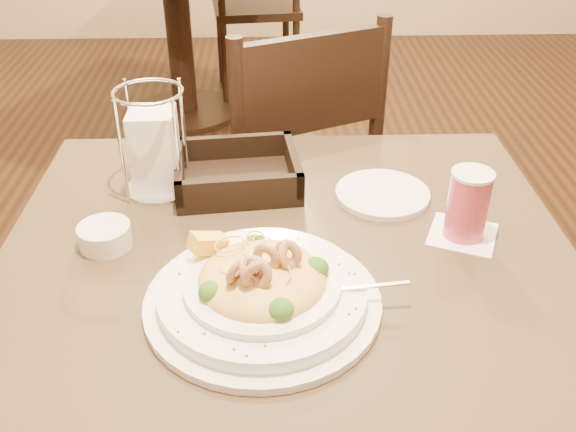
{
  "coord_description": "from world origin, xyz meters",
  "views": [
    {
      "loc": [
        -0.02,
        -0.77,
        1.33
      ],
      "look_at": [
        0.0,
        0.02,
        0.82
      ],
      "focal_mm": 40.0,
      "sensor_mm": 36.0,
      "label": 1
    }
  ],
  "objects_px": {
    "main_table": "(288,377)",
    "drink_glass": "(468,205)",
    "background_table": "(177,13)",
    "dining_chair_near": "(287,176)",
    "pasta_bowl": "(262,288)",
    "bread_basket": "(237,175)",
    "side_plate": "(382,194)",
    "dining_chair_far": "(257,0)",
    "butter_ramekin": "(105,236)",
    "napkin_caddy": "(155,148)"
  },
  "relations": [
    {
      "from": "main_table",
      "to": "drink_glass",
      "type": "xyz_separation_m",
      "value": [
        0.28,
        0.08,
        0.29
      ]
    },
    {
      "from": "background_table",
      "to": "dining_chair_near",
      "type": "xyz_separation_m",
      "value": [
        0.46,
        -1.54,
        -0.01
      ]
    },
    {
      "from": "pasta_bowl",
      "to": "drink_glass",
      "type": "xyz_separation_m",
      "value": [
        0.32,
        0.16,
        0.03
      ]
    },
    {
      "from": "bread_basket",
      "to": "background_table",
      "type": "bearing_deg",
      "value": 100.19
    },
    {
      "from": "dining_chair_near",
      "to": "side_plate",
      "type": "relative_size",
      "value": 5.58
    },
    {
      "from": "dining_chair_near",
      "to": "bread_basket",
      "type": "bearing_deg",
      "value": 53.55
    },
    {
      "from": "dining_chair_far",
      "to": "pasta_bowl",
      "type": "bearing_deg",
      "value": 84.31
    },
    {
      "from": "drink_glass",
      "to": "bread_basket",
      "type": "bearing_deg",
      "value": 155.14
    },
    {
      "from": "drink_glass",
      "to": "background_table",
      "type": "bearing_deg",
      "value": 108.54
    },
    {
      "from": "main_table",
      "to": "butter_ramekin",
      "type": "xyz_separation_m",
      "value": [
        -0.29,
        0.07,
        0.25
      ]
    },
    {
      "from": "pasta_bowl",
      "to": "bread_basket",
      "type": "bearing_deg",
      "value": 97.91
    },
    {
      "from": "dining_chair_near",
      "to": "pasta_bowl",
      "type": "bearing_deg",
      "value": 62.08
    },
    {
      "from": "napkin_caddy",
      "to": "side_plate",
      "type": "bearing_deg",
      "value": -5.55
    },
    {
      "from": "drink_glass",
      "to": "napkin_caddy",
      "type": "xyz_separation_m",
      "value": [
        -0.51,
        0.16,
        0.02
      ]
    },
    {
      "from": "pasta_bowl",
      "to": "drink_glass",
      "type": "distance_m",
      "value": 0.36
    },
    {
      "from": "napkin_caddy",
      "to": "bread_basket",
      "type": "bearing_deg",
      "value": 3.07
    },
    {
      "from": "bread_basket",
      "to": "napkin_caddy",
      "type": "xyz_separation_m",
      "value": [
        -0.14,
        -0.01,
        0.06
      ]
    },
    {
      "from": "main_table",
      "to": "side_plate",
      "type": "bearing_deg",
      "value": 49.37
    },
    {
      "from": "background_table",
      "to": "dining_chair_far",
      "type": "bearing_deg",
      "value": 34.06
    },
    {
      "from": "bread_basket",
      "to": "butter_ramekin",
      "type": "bearing_deg",
      "value": -137.97
    },
    {
      "from": "background_table",
      "to": "dining_chair_far",
      "type": "distance_m",
      "value": 0.44
    },
    {
      "from": "side_plate",
      "to": "butter_ramekin",
      "type": "height_order",
      "value": "butter_ramekin"
    },
    {
      "from": "pasta_bowl",
      "to": "butter_ramekin",
      "type": "height_order",
      "value": "pasta_bowl"
    },
    {
      "from": "side_plate",
      "to": "pasta_bowl",
      "type": "bearing_deg",
      "value": -126.58
    },
    {
      "from": "dining_chair_near",
      "to": "butter_ramekin",
      "type": "bearing_deg",
      "value": 40.87
    },
    {
      "from": "dining_chair_near",
      "to": "background_table",
      "type": "bearing_deg",
      "value": -96.99
    },
    {
      "from": "background_table",
      "to": "dining_chair_far",
      "type": "height_order",
      "value": "dining_chair_far"
    },
    {
      "from": "butter_ramekin",
      "to": "dining_chair_far",
      "type": "bearing_deg",
      "value": 85.15
    },
    {
      "from": "background_table",
      "to": "dining_chair_far",
      "type": "xyz_separation_m",
      "value": [
        0.37,
        0.25,
        -0.01
      ]
    },
    {
      "from": "drink_glass",
      "to": "bread_basket",
      "type": "relative_size",
      "value": 0.57
    },
    {
      "from": "main_table",
      "to": "bread_basket",
      "type": "bearing_deg",
      "value": 108.83
    },
    {
      "from": "dining_chair_far",
      "to": "drink_glass",
      "type": "height_order",
      "value": "dining_chair_far"
    },
    {
      "from": "dining_chair_near",
      "to": "drink_glass",
      "type": "height_order",
      "value": "dining_chair_near"
    },
    {
      "from": "napkin_caddy",
      "to": "dining_chair_far",
      "type": "bearing_deg",
      "value": 86.29
    },
    {
      "from": "drink_glass",
      "to": "dining_chair_near",
      "type": "bearing_deg",
      "value": 112.72
    },
    {
      "from": "drink_glass",
      "to": "napkin_caddy",
      "type": "distance_m",
      "value": 0.54
    },
    {
      "from": "dining_chair_far",
      "to": "drink_glass",
      "type": "relative_size",
      "value": 6.94
    },
    {
      "from": "main_table",
      "to": "napkin_caddy",
      "type": "bearing_deg",
      "value": 133.1
    },
    {
      "from": "main_table",
      "to": "background_table",
      "type": "bearing_deg",
      "value": 101.17
    },
    {
      "from": "main_table",
      "to": "bread_basket",
      "type": "relative_size",
      "value": 3.81
    },
    {
      "from": "main_table",
      "to": "pasta_bowl",
      "type": "relative_size",
      "value": 2.47
    },
    {
      "from": "drink_glass",
      "to": "butter_ramekin",
      "type": "xyz_separation_m",
      "value": [
        -0.57,
        -0.01,
        -0.04
      ]
    },
    {
      "from": "dining_chair_near",
      "to": "bread_basket",
      "type": "xyz_separation_m",
      "value": [
        -0.1,
        -0.46,
        0.26
      ]
    },
    {
      "from": "dining_chair_far",
      "to": "background_table",
      "type": "bearing_deg",
      "value": 27.47
    },
    {
      "from": "dining_chair_near",
      "to": "pasta_bowl",
      "type": "height_order",
      "value": "dining_chair_near"
    },
    {
      "from": "dining_chair_near",
      "to": "dining_chair_far",
      "type": "distance_m",
      "value": 1.79
    },
    {
      "from": "drink_glass",
      "to": "napkin_caddy",
      "type": "height_order",
      "value": "napkin_caddy"
    },
    {
      "from": "napkin_caddy",
      "to": "butter_ramekin",
      "type": "xyz_separation_m",
      "value": [
        -0.06,
        -0.17,
        -0.06
      ]
    },
    {
      "from": "bread_basket",
      "to": "dining_chair_near",
      "type": "bearing_deg",
      "value": 77.29
    },
    {
      "from": "dining_chair_near",
      "to": "bread_basket",
      "type": "relative_size",
      "value": 3.94
    }
  ]
}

